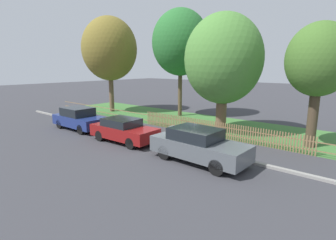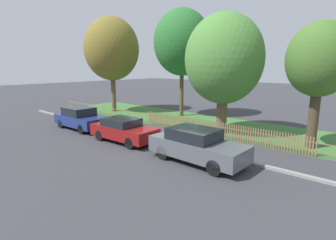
# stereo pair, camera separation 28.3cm
# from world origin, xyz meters

# --- Properties ---
(ground_plane) EXTENTS (120.00, 120.00, 0.00)m
(ground_plane) POSITION_xyz_m (0.00, 0.00, 0.00)
(ground_plane) COLOR #38383D
(kerb_stone) EXTENTS (35.30, 0.20, 0.12)m
(kerb_stone) POSITION_xyz_m (0.00, 0.10, 0.06)
(kerb_stone) COLOR gray
(kerb_stone) RESTS_ON ground
(grass_strip) EXTENTS (35.30, 6.10, 0.01)m
(grass_strip) POSITION_xyz_m (0.00, 6.07, 0.01)
(grass_strip) COLOR #3D7033
(grass_strip) RESTS_ON ground
(park_fence) EXTENTS (35.30, 0.05, 0.98)m
(park_fence) POSITION_xyz_m (-0.00, 3.03, 0.49)
(park_fence) COLOR olive
(park_fence) RESTS_ON ground
(parked_car_silver_hatchback) EXTENTS (4.22, 1.82, 1.50)m
(parked_car_silver_hatchback) POSITION_xyz_m (-8.17, -1.15, 0.75)
(parked_car_silver_hatchback) COLOR navy
(parked_car_silver_hatchback) RESTS_ON ground
(parked_car_black_saloon) EXTENTS (4.17, 1.86, 1.36)m
(parked_car_black_saloon) POSITION_xyz_m (-3.43, -1.25, 0.70)
(parked_car_black_saloon) COLOR maroon
(parked_car_black_saloon) RESTS_ON ground
(parked_car_navy_estate) EXTENTS (4.56, 1.91, 1.54)m
(parked_car_navy_estate) POSITION_xyz_m (1.66, -1.22, 0.79)
(parked_car_navy_estate) COLOR #51565B
(parked_car_navy_estate) RESTS_ON ground
(covered_motorcycle) EXTENTS (2.01, 0.94, 0.97)m
(covered_motorcycle) POSITION_xyz_m (-0.81, 0.72, 0.60)
(covered_motorcycle) COLOR black
(covered_motorcycle) RESTS_ON ground
(tree_nearest_kerb) EXTENTS (5.06, 5.06, 8.79)m
(tree_nearest_kerb) POSITION_xyz_m (-12.33, 4.94, 5.86)
(tree_nearest_kerb) COLOR brown
(tree_nearest_kerb) RESTS_ON ground
(tree_behind_motorcycle) EXTENTS (4.79, 4.79, 9.00)m
(tree_behind_motorcycle) POSITION_xyz_m (-5.91, 7.34, 6.23)
(tree_behind_motorcycle) COLOR brown
(tree_behind_motorcycle) RESTS_ON ground
(tree_mid_park) EXTENTS (4.89, 4.89, 7.54)m
(tree_mid_park) POSITION_xyz_m (-0.21, 4.28, 4.70)
(tree_mid_park) COLOR brown
(tree_mid_park) RESTS_ON ground
(tree_far_left) EXTENTS (3.27, 3.27, 6.50)m
(tree_far_left) POSITION_xyz_m (5.06, 4.52, 4.56)
(tree_far_left) COLOR #473828
(tree_far_left) RESTS_ON ground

